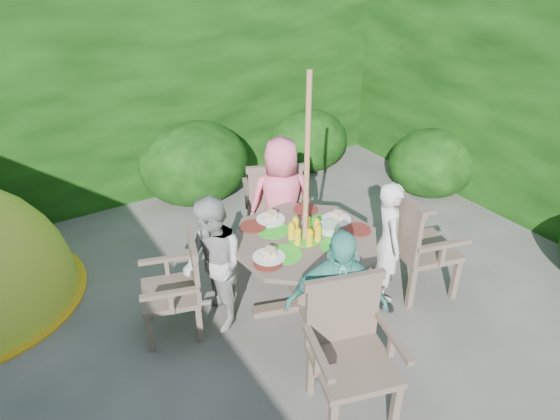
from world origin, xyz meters
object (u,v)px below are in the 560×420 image
parasol_pole (306,204)px  child_front (336,307)px  garden_chair_right (416,243)px  garden_chair_left (179,285)px  garden_chair_back (273,203)px  child_left (213,266)px  child_right (388,242)px  child_back (281,203)px  garden_chair_front (350,348)px  patio_table (305,249)px

parasol_pole → child_front: (-0.24, -0.76, -0.44)m
garden_chair_right → garden_chair_left: (-2.09, 0.67, -0.07)m
garden_chair_back → child_left: (-1.08, -0.80, 0.08)m
garden_chair_back → child_right: (0.44, -1.29, 0.06)m
child_back → garden_chair_right: bearing=149.0°
garden_chair_right → child_back: bearing=51.1°
parasol_pole → child_right: parasol_pole is taller
garden_chair_right → garden_chair_front: size_ratio=1.01×
garden_chair_right → child_left: 1.89m
parasol_pole → garden_chair_left: 1.27m
parasol_pole → child_right: 0.95m
patio_table → garden_chair_front: size_ratio=1.66×
parasol_pole → garden_chair_front: (-0.33, -1.04, -0.57)m
garden_chair_back → garden_chair_front: 2.18m
garden_chair_right → garden_chair_front: 1.54m
child_back → child_front: bearing=95.4°
garden_chair_right → garden_chair_back: (-0.72, 1.38, -0.01)m
parasol_pole → garden_chair_left: parasol_pole is taller
garden_chair_right → child_back: size_ratio=0.74×
patio_table → child_left: child_left is taller
parasol_pole → garden_chair_front: size_ratio=2.21×
garden_chair_right → garden_chair_left: bearing=87.3°
child_left → child_back: size_ratio=0.90×
parasol_pole → child_back: (0.24, 0.76, -0.42)m
child_left → garden_chair_back: bearing=128.2°
child_back → garden_chair_back: bearing=-82.8°
parasol_pole → garden_chair_back: bearing=72.8°
child_left → child_front: bearing=29.1°
garden_chair_back → child_left: child_left is taller
garden_chair_right → garden_chair_front: bearing=132.4°
garden_chair_back → child_left: bearing=60.1°
patio_table → garden_chair_front: (-0.34, -1.04, -0.11)m
garden_chair_back → child_back: size_ratio=0.73×
parasol_pole → child_front: bearing=-107.7°
garden_chair_front → child_left: size_ratio=0.80×
garden_chair_back → garden_chair_front: (-0.66, -2.08, -0.00)m
garden_chair_left → child_front: 1.37m
patio_table → child_right: 0.80m
child_front → garden_chair_right: bearing=49.9°
garden_chair_left → child_front: size_ratio=0.67×
patio_table → garden_chair_left: patio_table is taller
child_left → garden_chair_right: bearing=74.0°
garden_chair_left → garden_chair_front: size_ratio=0.89×
child_right → child_left: bearing=100.7°
garden_chair_right → child_right: child_right is taller
parasol_pole → child_front: parasol_pole is taller
garden_chair_back → garden_chair_front: garden_chair_back is taller
garden_chair_right → child_front: child_front is taller
parasol_pole → garden_chair_front: 1.23m
garden_chair_front → child_right: size_ratio=0.84×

